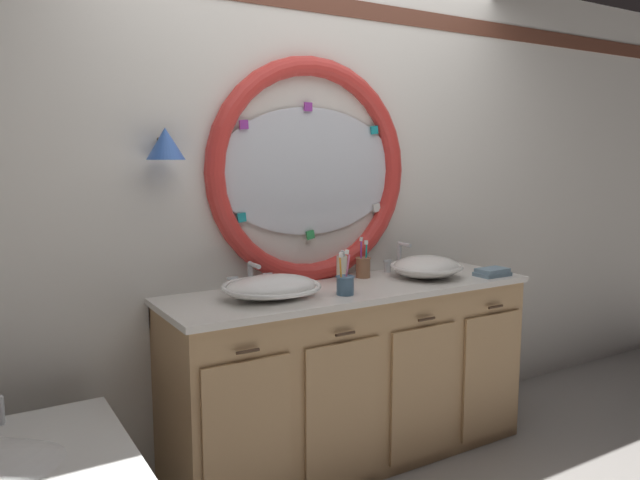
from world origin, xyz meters
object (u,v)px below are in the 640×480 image
object	(u,v)px
toothbrush_holder_right	(363,266)
toothbrush_holder_left	(345,284)
folded_hand_towel	(492,272)
soap_dispenser	(342,268)
sink_basin_right	(426,267)
sink_basin_left	(272,287)

from	to	relation	value
toothbrush_holder_right	toothbrush_holder_left	bearing A→B (deg)	-136.75
folded_hand_towel	soap_dispenser	bearing A→B (deg)	158.89
sink_basin_right	sink_basin_left	bearing A→B (deg)	-180.00
sink_basin_left	soap_dispenser	size ratio (longest dim) A/B	2.77
sink_basin_right	folded_hand_towel	size ratio (longest dim) A/B	2.10
sink_basin_left	folded_hand_towel	bearing A→B (deg)	-6.86
sink_basin_right	toothbrush_holder_left	world-z (taller)	toothbrush_holder_left
sink_basin_right	toothbrush_holder_left	xyz separation A→B (m)	(-0.60, -0.11, -0.01)
sink_basin_left	sink_basin_right	distance (m)	0.93
sink_basin_right	toothbrush_holder_right	size ratio (longest dim) A/B	1.75
toothbrush_holder_left	sink_basin_left	bearing A→B (deg)	160.79
sink_basin_right	toothbrush_holder_right	xyz separation A→B (m)	(-0.29, 0.18, 0.00)
sink_basin_right	toothbrush_holder_left	distance (m)	0.61
toothbrush_holder_right	sink_basin_left	bearing A→B (deg)	-164.50
sink_basin_right	toothbrush_holder_left	size ratio (longest dim) A/B	1.81
toothbrush_holder_right	folded_hand_towel	size ratio (longest dim) A/B	1.20
sink_basin_right	soap_dispenser	distance (m)	0.47
sink_basin_left	toothbrush_holder_right	size ratio (longest dim) A/B	2.07
toothbrush_holder_left	folded_hand_towel	distance (m)	0.94
sink_basin_right	folded_hand_towel	xyz separation A→B (m)	(0.34, -0.15, -0.04)
folded_hand_towel	sink_basin_right	bearing A→B (deg)	155.75
sink_basin_left	toothbrush_holder_right	world-z (taller)	toothbrush_holder_right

